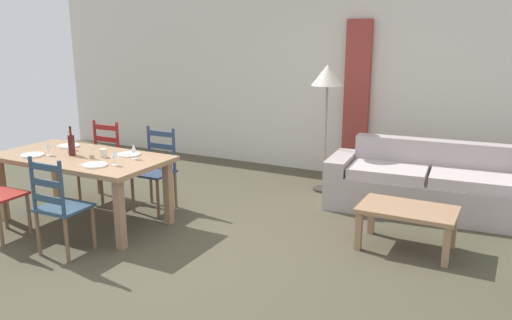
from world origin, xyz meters
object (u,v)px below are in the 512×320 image
wine_glass_near_right (114,155)px  wine_glass_far_right (134,149)px  dining_table (82,163)px  wine_bottle (71,145)px  dining_chair_near_right (59,206)px  coffee_cup_primary (103,153)px  dining_chair_far_right (156,169)px  standing_lamp (327,83)px  couch (428,187)px  dining_chair_far_left (101,161)px  coffee_table (407,214)px  wine_glass_far_left (71,140)px  wine_glass_near_left (48,145)px

wine_glass_near_right → wine_glass_far_right: same height
dining_table → wine_bottle: (-0.09, -0.03, 0.20)m
dining_chair_near_right → coffee_cup_primary: size_ratio=10.67×
dining_chair_far_right → standing_lamp: 2.37m
wine_glass_far_right → couch: bearing=36.3°
dining_chair_far_left → standing_lamp: size_ratio=0.59×
standing_lamp → couch: bearing=-7.8°
wine_glass_near_right → coffee_table: size_ratio=0.18×
dining_chair_far_right → wine_glass_far_left: bearing=-141.4°
dining_chair_near_right → dining_chair_far_right: bearing=90.7°
coffee_table → dining_chair_far_left: bearing=-177.3°
dining_chair_far_right → wine_glass_near_right: size_ratio=5.96×
wine_glass_near_right → wine_glass_far_right: 0.29m
dining_table → coffee_cup_primary: 0.30m
coffee_cup_primary → coffee_table: coffee_cup_primary is taller
dining_chair_far_right → standing_lamp: size_ratio=0.59×
dining_chair_near_right → dining_chair_far_right: size_ratio=1.00×
wine_bottle → couch: (3.37, 2.14, -0.58)m
dining_table → dining_chair_near_right: 0.87m
dining_chair_near_right → couch: bearing=45.0°
dining_chair_near_right → coffee_table: size_ratio=1.07×
wine_glass_near_left → wine_glass_far_right: size_ratio=1.00×
dining_table → dining_chair_far_right: (0.43, 0.72, -0.19)m
wine_glass_near_right → coffee_table: 2.92m
dining_table → dining_chair_far_right: size_ratio=1.98×
wine_glass_near_left → wine_glass_near_right: size_ratio=1.00×
dining_chair_near_right → coffee_cup_primary: 0.87m
dining_chair_far_left → dining_chair_near_right: bearing=-59.0°
dining_chair_near_right → couch: size_ratio=0.41×
coffee_table → wine_glass_near_left: bearing=-163.8°
dining_chair_far_left → wine_bottle: wine_bottle is taller
wine_glass_far_right → coffee_cup_primary: size_ratio=1.79×
wine_glass_far_left → standing_lamp: 3.14m
wine_glass_near_right → coffee_cup_primary: 0.40m
dining_chair_near_right → wine_glass_far_left: (-0.74, 0.87, 0.38)m
coffee_table → wine_glass_far_left: bearing=-168.2°
dining_chair_far_right → coffee_table: size_ratio=1.07×
dining_table → coffee_table: dining_table is taller
couch → wine_glass_near_right: bearing=-139.9°
dining_chair_far_left → wine_glass_far_left: dining_chair_far_left is taller
dining_chair_far_left → couch: (3.70, 1.39, -0.19)m
couch → coffee_table: couch is taller
dining_chair_far_left → wine_bottle: bearing=-66.1°
coffee_table → standing_lamp: bearing=134.0°
dining_chair_far_right → wine_glass_near_left: dining_chair_far_right is taller
dining_chair_far_left → coffee_table: size_ratio=1.07×
wine_glass_far_right → wine_glass_near_right: bearing=-91.0°
dining_chair_near_right → dining_chair_far_left: size_ratio=1.00×
wine_glass_far_left → wine_bottle: bearing=-41.6°
wine_glass_near_right → coffee_cup_primary: wine_glass_near_right is taller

